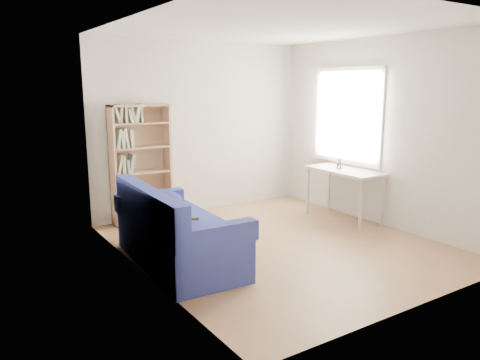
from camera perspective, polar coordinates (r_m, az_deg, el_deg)
name	(u,v)px	position (r m, az deg, el deg)	size (l,w,h in m)	color
ground	(279,244)	(5.90, 4.74, -7.80)	(4.00, 4.00, 0.00)	#986A45
room_shell	(286,112)	(5.67, 5.60, 8.29)	(3.54, 4.04, 2.62)	silver
sofa	(175,234)	(5.23, -7.89, -6.54)	(0.94, 1.84, 0.89)	navy
bookshelf	(141,169)	(6.79, -11.96, 1.34)	(0.84, 0.26, 1.69)	tan
desk	(344,175)	(6.94, 12.61, 0.62)	(0.53, 1.17, 0.75)	white
pen_cup	(339,165)	(6.98, 12.01, 1.85)	(0.08, 0.08, 0.16)	white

